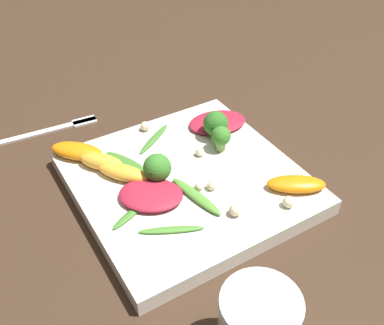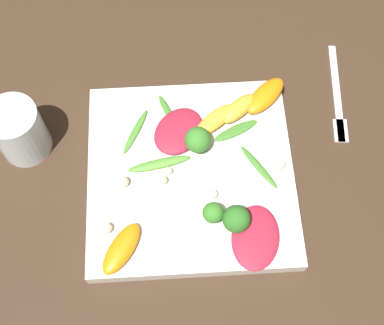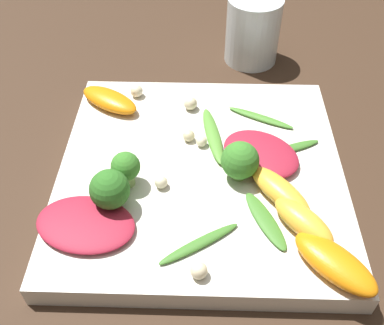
# 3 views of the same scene
# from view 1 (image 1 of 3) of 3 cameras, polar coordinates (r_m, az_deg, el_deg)

# --- Properties ---
(ground_plane) EXTENTS (2.40, 2.40, 0.00)m
(ground_plane) POSITION_cam_1_polar(r_m,az_deg,el_deg) (0.63, -0.64, -3.32)
(ground_plane) COLOR #382619
(plate) EXTENTS (0.29, 0.29, 0.02)m
(plate) POSITION_cam_1_polar(r_m,az_deg,el_deg) (0.62, -0.65, -2.52)
(plate) COLOR silver
(plate) RESTS_ON ground_plane
(fork) EXTENTS (0.03, 0.18, 0.01)m
(fork) POSITION_cam_1_polar(r_m,az_deg,el_deg) (0.77, -16.94, 4.23)
(fork) COLOR silver
(fork) RESTS_ON ground_plane
(radicchio_leaf_0) EXTENTS (0.10, 0.11, 0.01)m
(radicchio_leaf_0) POSITION_cam_1_polar(r_m,az_deg,el_deg) (0.58, -5.24, -4.09)
(radicchio_leaf_0) COLOR maroon
(radicchio_leaf_0) RESTS_ON plate
(radicchio_leaf_1) EXTENTS (0.08, 0.10, 0.01)m
(radicchio_leaf_1) POSITION_cam_1_polar(r_m,az_deg,el_deg) (0.71, 3.24, 5.13)
(radicchio_leaf_1) COLOR maroon
(radicchio_leaf_1) RESTS_ON plate
(orange_segment_0) EXTENTS (0.07, 0.06, 0.02)m
(orange_segment_0) POSITION_cam_1_polar(r_m,az_deg,el_deg) (0.63, -11.43, 0.09)
(orange_segment_0) COLOR #FCAD33
(orange_segment_0) RESTS_ON plate
(orange_segment_1) EXTENTS (0.07, 0.08, 0.02)m
(orange_segment_1) POSITION_cam_1_polar(r_m,az_deg,el_deg) (0.61, 13.09, -2.69)
(orange_segment_1) COLOR orange
(orange_segment_1) RESTS_ON plate
(orange_segment_2) EXTENTS (0.08, 0.07, 0.02)m
(orange_segment_2) POSITION_cam_1_polar(r_m,az_deg,el_deg) (0.61, -8.70, -1.28)
(orange_segment_2) COLOR #FCAD33
(orange_segment_2) RESTS_ON plate
(orange_segment_3) EXTENTS (0.08, 0.08, 0.02)m
(orange_segment_3) POSITION_cam_1_polar(r_m,az_deg,el_deg) (0.66, -14.40, 1.42)
(orange_segment_3) COLOR orange
(orange_segment_3) RESTS_ON plate
(broccoli_floret_0) EXTENTS (0.03, 0.03, 0.04)m
(broccoli_floret_0) POSITION_cam_1_polar(r_m,az_deg,el_deg) (0.65, 3.69, 3.23)
(broccoli_floret_0) COLOR #84AD5B
(broccoli_floret_0) RESTS_ON plate
(broccoli_floret_1) EXTENTS (0.04, 0.04, 0.04)m
(broccoli_floret_1) POSITION_cam_1_polar(r_m,az_deg,el_deg) (0.67, 3.02, 4.89)
(broccoli_floret_1) COLOR #84AD5B
(broccoli_floret_1) RESTS_ON plate
(broccoli_floret_2) EXTENTS (0.04, 0.04, 0.04)m
(broccoli_floret_2) POSITION_cam_1_polar(r_m,az_deg,el_deg) (0.60, -4.43, -0.70)
(broccoli_floret_2) COLOR #84AD5B
(broccoli_floret_2) RESTS_ON plate
(arugula_sprig_0) EXTENTS (0.09, 0.03, 0.01)m
(arugula_sprig_0) POSITION_cam_1_polar(r_m,az_deg,el_deg) (0.58, 0.52, -4.27)
(arugula_sprig_0) COLOR #518E33
(arugula_sprig_0) RESTS_ON plate
(arugula_sprig_1) EXTENTS (0.04, 0.08, 0.00)m
(arugula_sprig_1) POSITION_cam_1_polar(r_m,az_deg,el_deg) (0.54, -2.64, -8.53)
(arugula_sprig_1) COLOR #47842D
(arugula_sprig_1) RESTS_ON plate
(arugula_sprig_2) EXTENTS (0.03, 0.06, 0.00)m
(arugula_sprig_2) POSITION_cam_1_polar(r_m,az_deg,el_deg) (0.56, -7.89, -6.59)
(arugula_sprig_2) COLOR #3D7528
(arugula_sprig_2) RESTS_ON plate
(arugula_sprig_3) EXTENTS (0.05, 0.07, 0.00)m
(arugula_sprig_3) POSITION_cam_1_polar(r_m,az_deg,el_deg) (0.68, -4.84, 3.05)
(arugula_sprig_3) COLOR #3D7528
(arugula_sprig_3) RESTS_ON plate
(arugula_sprig_4) EXTENTS (0.07, 0.04, 0.00)m
(arugula_sprig_4) POSITION_cam_1_polar(r_m,az_deg,el_deg) (0.64, -8.47, 0.15)
(arugula_sprig_4) COLOR #3D7528
(arugula_sprig_4) RESTS_ON plate
(macadamia_nut_0) EXTENTS (0.02, 0.02, 0.02)m
(macadamia_nut_0) POSITION_cam_1_polar(r_m,az_deg,el_deg) (0.56, 5.54, -6.04)
(macadamia_nut_0) COLOR beige
(macadamia_nut_0) RESTS_ON plate
(macadamia_nut_1) EXTENTS (0.01, 0.01, 0.01)m
(macadamia_nut_1) POSITION_cam_1_polar(r_m,az_deg,el_deg) (0.59, 1.01, -2.94)
(macadamia_nut_1) COLOR beige
(macadamia_nut_1) RESTS_ON plate
(macadamia_nut_2) EXTENTS (0.02, 0.02, 0.02)m
(macadamia_nut_2) POSITION_cam_1_polar(r_m,az_deg,el_deg) (0.58, 12.18, -4.92)
(macadamia_nut_2) COLOR beige
(macadamia_nut_2) RESTS_ON plate
(macadamia_nut_3) EXTENTS (0.01, 0.01, 0.01)m
(macadamia_nut_3) POSITION_cam_1_polar(r_m,az_deg,el_deg) (0.70, -6.26, 4.52)
(macadamia_nut_3) COLOR beige
(macadamia_nut_3) RESTS_ON plate
(macadamia_nut_4) EXTENTS (0.01, 0.01, 0.01)m
(macadamia_nut_4) POSITION_cam_1_polar(r_m,az_deg,el_deg) (0.65, 1.00, 1.36)
(macadamia_nut_4) COLOR beige
(macadamia_nut_4) RESTS_ON plate
(macadamia_nut_5) EXTENTS (0.01, 0.01, 0.01)m
(macadamia_nut_5) POSITION_cam_1_polar(r_m,az_deg,el_deg) (0.59, 2.47, -2.91)
(macadamia_nut_5) COLOR beige
(macadamia_nut_5) RESTS_ON plate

